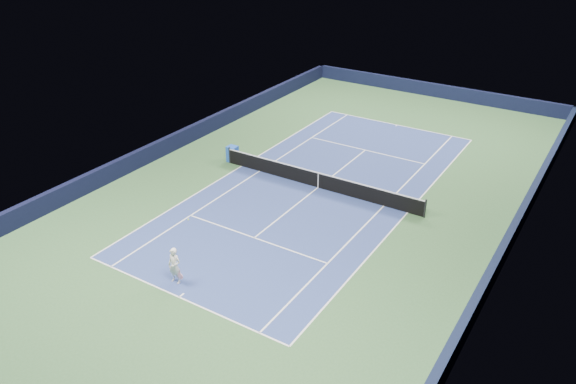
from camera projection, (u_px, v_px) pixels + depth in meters
The scene contains 19 objects.
ground at pixel (318, 188), 32.48m from camera, with size 40.00×40.00×0.00m, color #325830.
wall_far at pixel (434, 90), 47.07m from camera, with size 22.00×0.35×1.10m, color #111533.
wall_right at pixel (513, 232), 27.13m from camera, with size 0.35×40.00×1.10m, color #111933.
wall_left at pixel (177, 141), 37.33m from camera, with size 0.35×40.00×1.10m, color black.
court_surface at pixel (318, 188), 32.48m from camera, with size 10.97×23.77×0.01m, color navy.
baseline_far at pixel (397, 125), 41.38m from camera, with size 10.97×0.08×0.00m, color white.
baseline_near at pixel (179, 297), 23.58m from camera, with size 10.97×0.08×0.00m, color white.
sideline_doubles_right at pixel (408, 213), 29.90m from camera, with size 0.08×23.77×0.00m, color white.
sideline_doubles_left at pixel (242, 166), 35.06m from camera, with size 0.08×23.77×0.00m, color white.
sideline_singles_right at pixel (384, 206), 30.54m from camera, with size 0.08×23.77×0.00m, color white.
sideline_singles_left at pixel (260, 171), 34.42m from camera, with size 0.08×23.77×0.00m, color white.
service_line_far at pixel (365, 150), 37.27m from camera, with size 8.23×0.08×0.00m, color white.
service_line_near at pixel (254, 238), 27.69m from camera, with size 8.23×0.08×0.00m, color white.
center_service_line at pixel (318, 187), 32.48m from camera, with size 0.08×12.80×0.00m, color white.
center_mark_far at pixel (396, 126), 41.27m from camera, with size 0.08×0.30×0.00m, color white.
center_mark_near at pixel (181, 295), 23.69m from camera, with size 0.08×0.30×0.00m, color white.
tennis_net at pixel (318, 180), 32.25m from camera, with size 12.90×0.10×1.07m.
sponsor_cube at pixel (233, 154), 35.48m from camera, with size 0.65×0.57×1.02m.
tennis_player at pixel (175, 266), 24.13m from camera, with size 0.79×1.26×2.72m.
Camera 1 is at (13.89, -25.35, 14.92)m, focal length 35.00 mm.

